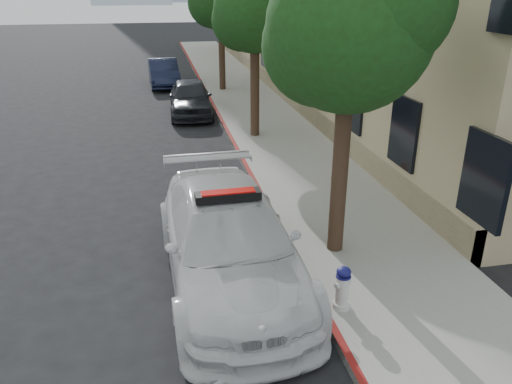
{
  "coord_description": "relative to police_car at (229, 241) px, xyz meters",
  "views": [
    {
      "loc": [
        -0.3,
        -10.09,
        4.96
      ],
      "look_at": [
        1.55,
        -0.91,
        1.0
      ],
      "focal_mm": 35.0,
      "sensor_mm": 36.0,
      "label": 1
    }
  ],
  "objects": [
    {
      "name": "ground",
      "position": [
        -0.75,
        2.5,
        -0.8
      ],
      "size": [
        120.0,
        120.0,
        0.0
      ],
      "primitive_type": "plane",
      "color": "black",
      "rests_on": "ground"
    },
    {
      "name": "sidewalk",
      "position": [
        2.85,
        12.5,
        -0.73
      ],
      "size": [
        3.2,
        50.0,
        0.15
      ],
      "primitive_type": "cube",
      "color": "gray",
      "rests_on": "ground"
    },
    {
      "name": "curb_strip",
      "position": [
        1.31,
        12.5,
        -0.73
      ],
      "size": [
        0.12,
        50.0,
        0.15
      ],
      "primitive_type": "cube",
      "color": "maroon",
      "rests_on": "ground"
    },
    {
      "name": "tree_near",
      "position": [
        2.18,
        0.49,
        3.47
      ],
      "size": [
        2.92,
        2.82,
        5.62
      ],
      "color": "black",
      "rests_on": "sidewalk"
    },
    {
      "name": "tree_mid",
      "position": [
        2.18,
        8.49,
        3.36
      ],
      "size": [
        2.77,
        2.64,
        5.43
      ],
      "color": "black",
      "rests_on": "sidewalk"
    },
    {
      "name": "police_car",
      "position": [
        0.0,
        0.0,
        0.0
      ],
      "size": [
        2.38,
        5.55,
        1.75
      ],
      "rotation": [
        0.0,
        0.0,
        0.03
      ],
      "color": "silver",
      "rests_on": "ground"
    },
    {
      "name": "parked_car_mid",
      "position": [
        0.28,
        12.3,
        -0.11
      ],
      "size": [
        1.79,
        4.14,
        1.39
      ],
      "primitive_type": "imported",
      "rotation": [
        0.0,
        0.0,
        -0.04
      ],
      "color": "#212329",
      "rests_on": "ground"
    },
    {
      "name": "parked_car_far",
      "position": [
        -0.59,
        18.63,
        -0.13
      ],
      "size": [
        1.57,
        4.12,
        1.34
      ],
      "primitive_type": "imported",
      "rotation": [
        0.0,
        0.0,
        0.04
      ],
      "color": "#131831",
      "rests_on": "ground"
    },
    {
      "name": "fire_hydrant",
      "position": [
        1.6,
        -1.35,
        -0.29
      ],
      "size": [
        0.31,
        0.28,
        0.74
      ],
      "rotation": [
        0.0,
        0.0,
        0.39
      ],
      "color": "silver",
      "rests_on": "sidewalk"
    },
    {
      "name": "traffic_cone",
      "position": [
        3.45,
        3.91,
        -0.34
      ],
      "size": [
        0.4,
        0.4,
        0.62
      ],
      "rotation": [
        0.0,
        0.0,
        -0.29
      ],
      "color": "black",
      "rests_on": "sidewalk"
    }
  ]
}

